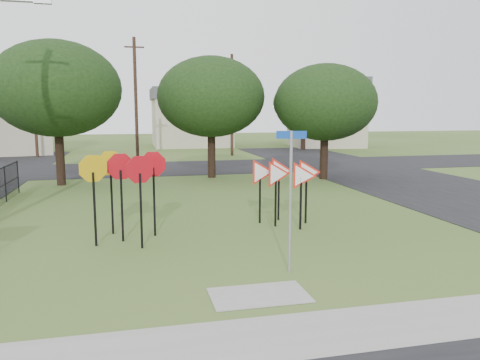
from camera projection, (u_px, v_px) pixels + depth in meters
name	position (u px, v px, depth m)	size (l,w,h in m)	color
ground	(234.00, 260.00, 11.88)	(140.00, 140.00, 0.00)	#3C5921
sidewalk	(288.00, 336.00, 7.84)	(30.00, 1.60, 0.02)	gray
street_right	(418.00, 184.00, 24.22)	(8.00, 50.00, 0.02)	black
street_far	(170.00, 168.00, 31.15)	(60.00, 8.00, 0.02)	black
curb_pad	(259.00, 295.00, 9.57)	(2.00, 1.20, 0.02)	gray
street_name_sign	(290.00, 193.00, 10.72)	(0.65, 0.24, 3.31)	#A1A4A9
stop_sign_cluster	(124.00, 176.00, 13.39)	(2.45, 2.02, 2.59)	black
yield_sign_cluster	(284.00, 176.00, 15.40)	(2.48, 1.91, 2.22)	black
far_pole_a	(136.00, 100.00, 33.89)	(1.40, 0.24, 9.00)	#3C281C
far_pole_b	(232.00, 104.00, 39.58)	(1.40, 0.24, 8.50)	#3C281C
far_pole_c	(34.00, 101.00, 37.87)	(1.40, 0.24, 9.00)	#3C281C
house_mid	(191.00, 117.00, 50.87)	(8.40, 8.40, 6.20)	#C2B89C
house_right	(326.00, 112.00, 50.09)	(8.30, 8.30, 7.20)	#C2B89C
tree_near_left	(56.00, 89.00, 23.32)	(6.40, 6.40, 7.27)	black
tree_near_mid	(211.00, 97.00, 26.13)	(6.00, 6.00, 6.80)	black
tree_near_right	(325.00, 103.00, 25.60)	(5.60, 5.60, 6.33)	black
tree_far_right	(304.00, 103.00, 45.21)	(6.00, 6.00, 6.80)	black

